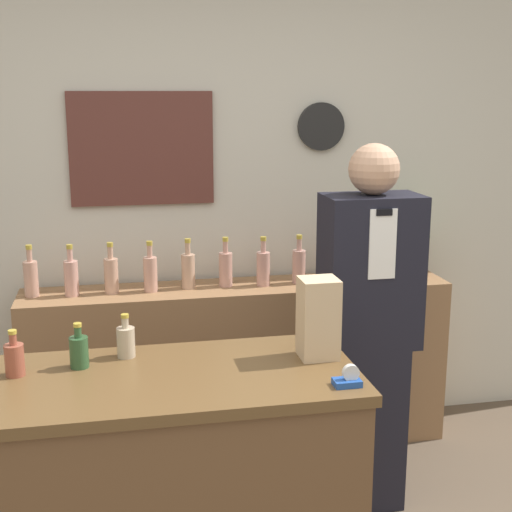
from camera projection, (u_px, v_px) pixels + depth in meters
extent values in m
cube|color=beige|center=(207.00, 197.00, 3.87)|extent=(5.20, 0.06, 2.70)
cube|color=#562C25|center=(142.00, 149.00, 3.70)|extent=(0.74, 0.02, 0.59)
cylinder|color=black|center=(321.00, 126.00, 3.86)|extent=(0.26, 0.03, 0.26)
cube|color=#8E6642|center=(239.00, 367.00, 3.86)|extent=(2.26, 0.37, 0.91)
cube|color=brown|center=(151.00, 509.00, 2.53)|extent=(1.43, 0.59, 0.93)
cube|color=brown|center=(146.00, 382.00, 2.42)|extent=(1.46, 0.62, 0.04)
cube|color=black|center=(365.00, 424.00, 3.33)|extent=(0.33, 0.26, 0.79)
cube|color=black|center=(370.00, 271.00, 3.16)|extent=(0.43, 0.26, 0.69)
cube|color=white|center=(383.00, 244.00, 3.00)|extent=(0.12, 0.01, 0.30)
cube|color=black|center=(384.00, 212.00, 2.97)|extent=(0.07, 0.01, 0.03)
sphere|color=tan|center=(374.00, 169.00, 3.06)|extent=(0.22, 0.22, 0.22)
cylinder|color=#B27047|center=(404.00, 266.00, 3.96)|extent=(0.17, 0.17, 0.12)
sphere|color=#2D6B2D|center=(405.00, 235.00, 3.93)|extent=(0.27, 0.27, 0.27)
cube|color=tan|center=(318.00, 318.00, 2.56)|extent=(0.14, 0.13, 0.29)
cube|color=#1E4799|center=(347.00, 383.00, 2.34)|extent=(0.09, 0.06, 0.02)
cylinder|color=silver|center=(351.00, 373.00, 2.33)|extent=(0.06, 0.02, 0.06)
cylinder|color=brown|center=(15.00, 360.00, 2.41)|extent=(0.07, 0.07, 0.11)
cylinder|color=brown|center=(13.00, 339.00, 2.39)|extent=(0.03, 0.03, 0.04)
cylinder|color=#B29933|center=(12.00, 332.00, 2.39)|extent=(0.03, 0.03, 0.01)
cylinder|color=#2C502D|center=(79.00, 352.00, 2.48)|extent=(0.07, 0.07, 0.11)
cylinder|color=#2C502D|center=(78.00, 332.00, 2.47)|extent=(0.03, 0.03, 0.04)
cylinder|color=#B29933|center=(77.00, 325.00, 2.46)|extent=(0.03, 0.03, 0.01)
cylinder|color=tan|center=(126.00, 342.00, 2.58)|extent=(0.07, 0.07, 0.11)
cylinder|color=tan|center=(125.00, 323.00, 2.57)|extent=(0.03, 0.03, 0.04)
cylinder|color=#B29933|center=(125.00, 316.00, 2.56)|extent=(0.03, 0.03, 0.01)
cylinder|color=tan|center=(31.00, 279.00, 3.56)|extent=(0.07, 0.07, 0.18)
cylinder|color=tan|center=(29.00, 255.00, 3.53)|extent=(0.03, 0.03, 0.06)
cylinder|color=#B29933|center=(29.00, 247.00, 3.52)|extent=(0.03, 0.03, 0.02)
cylinder|color=tan|center=(71.00, 278.00, 3.57)|extent=(0.07, 0.07, 0.18)
cylinder|color=tan|center=(70.00, 255.00, 3.54)|extent=(0.03, 0.03, 0.06)
cylinder|color=#B29933|center=(69.00, 247.00, 3.53)|extent=(0.03, 0.03, 0.02)
cylinder|color=tan|center=(111.00, 276.00, 3.62)|extent=(0.07, 0.07, 0.18)
cylinder|color=tan|center=(110.00, 253.00, 3.59)|extent=(0.03, 0.03, 0.06)
cylinder|color=#B29933|center=(110.00, 245.00, 3.58)|extent=(0.03, 0.03, 0.02)
cylinder|color=tan|center=(150.00, 274.00, 3.65)|extent=(0.07, 0.07, 0.18)
cylinder|color=tan|center=(150.00, 251.00, 3.62)|extent=(0.03, 0.03, 0.06)
cylinder|color=#B29933|center=(149.00, 243.00, 3.61)|extent=(0.03, 0.03, 0.02)
cylinder|color=tan|center=(188.00, 271.00, 3.71)|extent=(0.07, 0.07, 0.18)
cylinder|color=tan|center=(188.00, 249.00, 3.68)|extent=(0.03, 0.03, 0.06)
cylinder|color=#B29933|center=(188.00, 241.00, 3.67)|extent=(0.03, 0.03, 0.02)
cylinder|color=tan|center=(226.00, 270.00, 3.74)|extent=(0.07, 0.07, 0.18)
cylinder|color=tan|center=(225.00, 247.00, 3.72)|extent=(0.03, 0.03, 0.06)
cylinder|color=#B29933|center=(225.00, 239.00, 3.71)|extent=(0.03, 0.03, 0.02)
cylinder|color=tan|center=(263.00, 269.00, 3.76)|extent=(0.07, 0.07, 0.18)
cylinder|color=tan|center=(263.00, 247.00, 3.73)|extent=(0.03, 0.03, 0.06)
cylinder|color=#B29933|center=(263.00, 239.00, 3.72)|extent=(0.03, 0.03, 0.02)
cylinder|color=tan|center=(299.00, 267.00, 3.80)|extent=(0.07, 0.07, 0.18)
cylinder|color=tan|center=(299.00, 245.00, 3.78)|extent=(0.03, 0.03, 0.06)
cylinder|color=#B29933|center=(299.00, 237.00, 3.77)|extent=(0.03, 0.03, 0.02)
cylinder|color=tan|center=(334.00, 265.00, 3.85)|extent=(0.07, 0.07, 0.18)
cylinder|color=tan|center=(334.00, 243.00, 3.83)|extent=(0.03, 0.03, 0.06)
cylinder|color=#B29933|center=(334.00, 235.00, 3.82)|extent=(0.03, 0.03, 0.02)
cylinder|color=tan|center=(367.00, 263.00, 3.90)|extent=(0.07, 0.07, 0.18)
cylinder|color=tan|center=(368.00, 241.00, 3.87)|extent=(0.03, 0.03, 0.06)
cylinder|color=#B29933|center=(369.00, 233.00, 3.86)|extent=(0.03, 0.03, 0.02)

